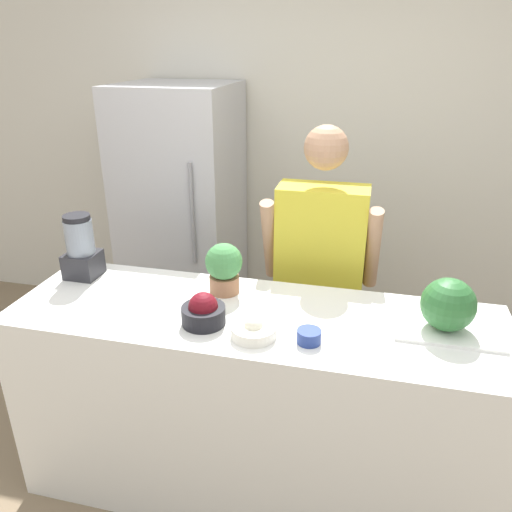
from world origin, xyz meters
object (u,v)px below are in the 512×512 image
Objects in this scene: watermelon at (448,304)px; person at (319,281)px; potted_plant at (224,267)px; bowl_small_blue at (309,336)px; refrigerator at (183,219)px; bowl_cherries at (203,312)px; bowl_cream at (254,330)px; blender at (81,248)px.

person is at bearing 134.70° from watermelon.
watermelon is 0.90× the size of potted_plant.
watermelon reaches higher than bowl_small_blue.
bowl_cherries is (0.62, -1.36, 0.12)m from refrigerator.
watermelon is 1.18× the size of bowl_cherries.
bowl_small_blue is (0.21, 0.01, -0.00)m from bowl_cream.
refrigerator is at bearing 120.75° from bowl_cream.
refrigerator is 9.93× the size of bowl_cherries.
watermelon is 0.94m from potted_plant.
refrigerator is 9.95× the size of bowl_cream.
refrigerator reaches higher than watermelon.
bowl_cherries is at bearing -65.55° from refrigerator.
person reaches higher than bowl_small_blue.
bowl_cherries is at bearing -117.86° from person.
refrigerator is 1.50m from bowl_cherries.
refrigerator reaches higher than person.
bowl_cherries is 0.22m from bowl_cream.
blender is at bearing 175.75° from watermelon.
bowl_small_blue is at bearing -86.37° from person.
watermelon is at bearing 21.96° from bowl_small_blue.
bowl_cream is 0.57× the size of blender.
potted_plant reaches higher than watermelon.
watermelon is 0.95m from bowl_cherries.
person is at bearing 77.97° from bowl_cream.
person is at bearing 93.63° from bowl_small_blue.
bowl_small_blue is 0.40× the size of potted_plant.
person is (1.00, -0.64, -0.05)m from refrigerator.
bowl_cherries reaches higher than bowl_cream.
blender is at bearing 160.20° from bowl_cream.
person is 9.25× the size of bowl_cherries.
refrigerator is 1.19m from person.
person reaches higher than bowl_cream.
blender is (-0.93, 0.33, 0.12)m from bowl_cream.
person is 7.03× the size of potted_plant.
bowl_cream is at bearing -12.04° from bowl_cherries.
bowl_cherries is 1.91× the size of bowl_small_blue.
bowl_small_blue is 0.55m from potted_plant.
blender reaches higher than watermelon.
bowl_small_blue is 1.19m from blender.
person is at bearing 21.88° from blender.
potted_plant is (0.62, -1.08, 0.19)m from refrigerator.
bowl_cherries is 1.00× the size of bowl_cream.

